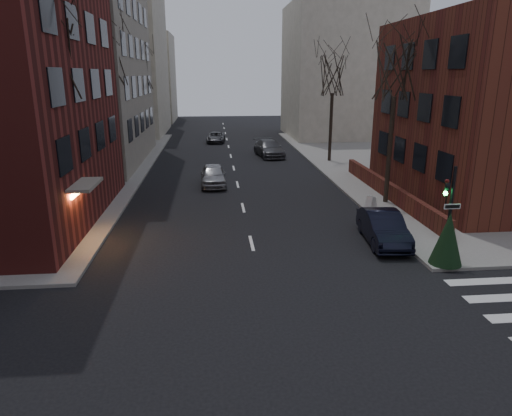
{
  "coord_description": "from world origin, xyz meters",
  "views": [
    {
      "loc": [
        -1.7,
        -8.2,
        7.72
      ],
      "look_at": [
        0.13,
        11.1,
        2.0
      ],
      "focal_mm": 32.0,
      "sensor_mm": 36.0,
      "label": 1
    }
  ],
  "objects_px": {
    "tree_left_a": "(51,56)",
    "parked_sedan": "(383,228)",
    "traffic_signal": "(448,219)",
    "tree_right_b": "(333,75)",
    "tree_left_c": "(139,71)",
    "car_lane_gray": "(269,148)",
    "evergreen_shrub": "(448,239)",
    "tree_left_b": "(108,56)",
    "streetlamp_near": "(111,130)",
    "streetlamp_far": "(151,108)",
    "car_lane_silver": "(213,175)",
    "car_lane_far": "(216,137)",
    "tree_right_a": "(396,68)",
    "sandwich_board": "(371,203)"
  },
  "relations": [
    {
      "from": "parked_sedan",
      "to": "sandwich_board",
      "type": "height_order",
      "value": "parked_sedan"
    },
    {
      "from": "car_lane_silver",
      "to": "streetlamp_far",
      "type": "bearing_deg",
      "value": 108.5
    },
    {
      "from": "streetlamp_near",
      "to": "sandwich_board",
      "type": "relative_size",
      "value": 7.62
    },
    {
      "from": "streetlamp_far",
      "to": "sandwich_board",
      "type": "distance_m",
      "value": 30.21
    },
    {
      "from": "parked_sedan",
      "to": "evergreen_shrub",
      "type": "xyz_separation_m",
      "value": [
        1.57,
        -3.0,
        0.5
      ]
    },
    {
      "from": "tree_right_a",
      "to": "sandwich_board",
      "type": "xyz_separation_m",
      "value": [
        -1.5,
        -1.66,
        -7.47
      ]
    },
    {
      "from": "streetlamp_near",
      "to": "tree_right_a",
      "type": "bearing_deg",
      "value": -13.24
    },
    {
      "from": "streetlamp_near",
      "to": "tree_left_a",
      "type": "bearing_deg",
      "value": -94.29
    },
    {
      "from": "tree_left_c",
      "to": "tree_left_a",
      "type": "bearing_deg",
      "value": -90.0
    },
    {
      "from": "tree_left_b",
      "to": "traffic_signal",
      "type": "bearing_deg",
      "value": -45.46
    },
    {
      "from": "streetlamp_near",
      "to": "car_lane_gray",
      "type": "bearing_deg",
      "value": 48.53
    },
    {
      "from": "car_lane_far",
      "to": "car_lane_gray",
      "type": "bearing_deg",
      "value": -59.1
    },
    {
      "from": "tree_left_a",
      "to": "evergreen_shrub",
      "type": "xyz_separation_m",
      "value": [
        16.57,
        -5.5,
        -7.22
      ]
    },
    {
      "from": "car_lane_gray",
      "to": "sandwich_board",
      "type": "distance_m",
      "value": 19.46
    },
    {
      "from": "car_lane_silver",
      "to": "sandwich_board",
      "type": "xyz_separation_m",
      "value": [
        9.04,
        -7.59,
        -0.19
      ]
    },
    {
      "from": "car_lane_far",
      "to": "streetlamp_near",
      "type": "bearing_deg",
      "value": -102.22
    },
    {
      "from": "streetlamp_near",
      "to": "sandwich_board",
      "type": "height_order",
      "value": "streetlamp_near"
    },
    {
      "from": "sandwich_board",
      "to": "tree_right_b",
      "type": "bearing_deg",
      "value": 66.26
    },
    {
      "from": "tree_right_a",
      "to": "parked_sedan",
      "type": "bearing_deg",
      "value": -111.8
    },
    {
      "from": "car_lane_gray",
      "to": "evergreen_shrub",
      "type": "distance_m",
      "value": 27.27
    },
    {
      "from": "tree_right_b",
      "to": "evergreen_shrub",
      "type": "height_order",
      "value": "tree_right_b"
    },
    {
      "from": "traffic_signal",
      "to": "streetlamp_near",
      "type": "bearing_deg",
      "value": 141.13
    },
    {
      "from": "streetlamp_near",
      "to": "streetlamp_far",
      "type": "bearing_deg",
      "value": 90.0
    },
    {
      "from": "tree_left_b",
      "to": "streetlamp_near",
      "type": "relative_size",
      "value": 1.72
    },
    {
      "from": "streetlamp_near",
      "to": "streetlamp_far",
      "type": "distance_m",
      "value": 20.0
    },
    {
      "from": "streetlamp_far",
      "to": "car_lane_gray",
      "type": "height_order",
      "value": "streetlamp_far"
    },
    {
      "from": "sandwich_board",
      "to": "tree_left_a",
      "type": "bearing_deg",
      "value": 169.99
    },
    {
      "from": "traffic_signal",
      "to": "tree_right_b",
      "type": "distance_m",
      "value": 23.71
    },
    {
      "from": "car_lane_far",
      "to": "evergreen_shrub",
      "type": "height_order",
      "value": "evergreen_shrub"
    },
    {
      "from": "streetlamp_far",
      "to": "parked_sedan",
      "type": "height_order",
      "value": "streetlamp_far"
    },
    {
      "from": "tree_left_b",
      "to": "tree_right_b",
      "type": "relative_size",
      "value": 1.18
    },
    {
      "from": "tree_left_a",
      "to": "streetlamp_far",
      "type": "relative_size",
      "value": 1.63
    },
    {
      "from": "sandwich_board",
      "to": "car_lane_far",
      "type": "bearing_deg",
      "value": 88.29
    },
    {
      "from": "tree_right_a",
      "to": "car_lane_far",
      "type": "distance_m",
      "value": 30.18
    },
    {
      "from": "parked_sedan",
      "to": "car_lane_far",
      "type": "relative_size",
      "value": 1.07
    },
    {
      "from": "tree_right_a",
      "to": "tree_right_b",
      "type": "bearing_deg",
      "value": 90.0
    },
    {
      "from": "tree_left_a",
      "to": "tree_right_a",
      "type": "relative_size",
      "value": 1.06
    },
    {
      "from": "tree_right_b",
      "to": "streetlamp_far",
      "type": "bearing_deg",
      "value": 149.53
    },
    {
      "from": "tree_left_c",
      "to": "car_lane_far",
      "type": "xyz_separation_m",
      "value": [
        7.45,
        5.43,
        -7.44
      ]
    },
    {
      "from": "parked_sedan",
      "to": "tree_right_b",
      "type": "bearing_deg",
      "value": 87.55
    },
    {
      "from": "traffic_signal",
      "to": "car_lane_silver",
      "type": "relative_size",
      "value": 0.91
    },
    {
      "from": "streetlamp_far",
      "to": "car_lane_silver",
      "type": "bearing_deg",
      "value": -70.35
    },
    {
      "from": "tree_left_b",
      "to": "tree_right_b",
      "type": "distance_m",
      "value": 18.64
    },
    {
      "from": "tree_left_a",
      "to": "car_lane_far",
      "type": "relative_size",
      "value": 2.41
    },
    {
      "from": "tree_left_b",
      "to": "tree_left_c",
      "type": "height_order",
      "value": "tree_left_b"
    },
    {
      "from": "tree_right_a",
      "to": "car_lane_silver",
      "type": "xyz_separation_m",
      "value": [
        -10.54,
        5.92,
        -7.28
      ]
    },
    {
      "from": "car_lane_silver",
      "to": "car_lane_far",
      "type": "height_order",
      "value": "car_lane_silver"
    },
    {
      "from": "traffic_signal",
      "to": "parked_sedan",
      "type": "xyz_separation_m",
      "value": [
        -1.74,
        2.51,
        -1.16
      ]
    },
    {
      "from": "tree_left_a",
      "to": "streetlamp_near",
      "type": "distance_m",
      "value": 9.07
    },
    {
      "from": "tree_left_a",
      "to": "parked_sedan",
      "type": "bearing_deg",
      "value": -9.46
    }
  ]
}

